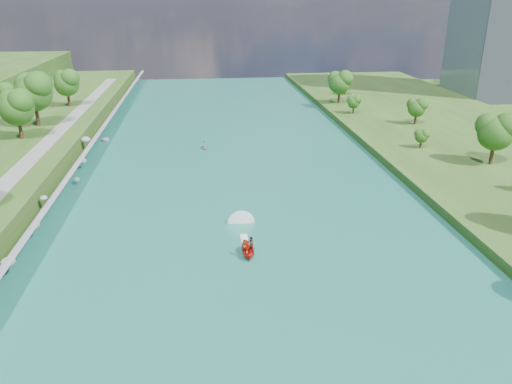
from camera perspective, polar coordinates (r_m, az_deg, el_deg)
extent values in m
plane|color=#2D5119|center=(54.81, -0.61, -9.55)|extent=(260.00, 260.00, 0.00)
cube|color=#1B675B|center=(72.60, -2.24, -1.41)|extent=(55.00, 240.00, 0.10)
cube|color=slate|center=(74.83, -22.41, -0.93)|extent=(3.54, 236.00, 4.05)
ellipsoid|color=gray|center=(59.85, -26.47, -7.16)|extent=(1.49, 1.43, 1.00)
ellipsoid|color=gray|center=(67.31, -23.94, -3.53)|extent=(1.11, 1.33, 0.80)
ellipsoid|color=gray|center=(74.58, -23.09, -0.62)|extent=(0.98, 1.13, 0.61)
ellipsoid|color=gray|center=(84.89, -19.82, 1.35)|extent=(0.92, 1.10, 0.66)
ellipsoid|color=gray|center=(92.22, -19.25, 3.37)|extent=(1.40, 1.30, 1.01)
ellipsoid|color=gray|center=(101.19, -18.89, 5.68)|extent=(1.78, 1.49, 1.21)
ellipsoid|color=gray|center=(109.31, -16.83, 5.73)|extent=(1.61, 1.58, 0.89)
ellipsoid|color=#2D5316|center=(101.89, -25.65, 8.48)|extent=(6.60, 6.60, 11.00)
ellipsoid|color=#2D5316|center=(111.06, -24.05, 10.16)|extent=(7.76, 7.76, 12.94)
ellipsoid|color=#2D5316|center=(123.80, -26.85, 9.73)|extent=(5.27, 5.27, 8.79)
ellipsoid|color=#2D5316|center=(129.24, -20.82, 11.39)|extent=(6.24, 6.24, 10.40)
ellipsoid|color=#2D5316|center=(93.00, 25.69, 5.97)|extent=(6.30, 6.30, 10.49)
ellipsoid|color=#2D5316|center=(99.03, 18.38, 5.98)|extent=(2.59, 2.59, 4.31)
ellipsoid|color=#2D5316|center=(117.65, 17.88, 9.04)|extent=(4.22, 4.22, 7.03)
ellipsoid|color=#2D5316|center=(125.32, 11.10, 9.97)|extent=(3.17, 3.17, 5.28)
ellipsoid|color=#2D5316|center=(136.79, 9.54, 12.07)|extent=(6.13, 6.13, 10.22)
ellipsoid|color=#2D5316|center=(149.99, 10.21, 11.91)|extent=(3.29, 3.29, 5.48)
imported|color=red|center=(58.27, -0.96, -6.65)|extent=(1.42, 3.57, 1.37)
imported|color=#66605B|center=(57.60, -1.32, -6.33)|extent=(0.75, 0.56, 1.87)
imported|color=#66605B|center=(58.51, -0.52, -5.94)|extent=(1.06, 1.01, 1.72)
cube|color=white|center=(61.22, -1.23, -5.88)|extent=(0.90, 5.00, 0.06)
imported|color=gray|center=(99.70, -5.90, 5.10)|extent=(2.34, 2.91, 0.54)
imported|color=#66605B|center=(99.53, -5.91, 5.45)|extent=(0.74, 0.63, 1.27)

